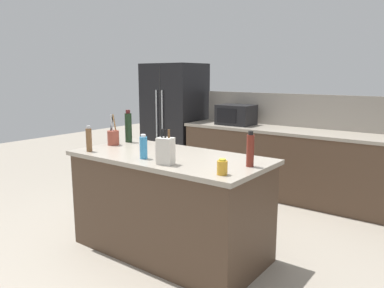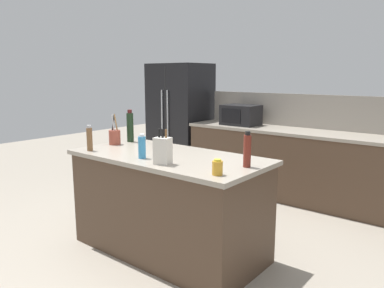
{
  "view_description": "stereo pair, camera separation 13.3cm",
  "coord_description": "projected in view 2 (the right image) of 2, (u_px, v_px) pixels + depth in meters",
  "views": [
    {
      "loc": [
        2.16,
        -2.55,
        1.66
      ],
      "look_at": [
        0.0,
        0.35,
        0.99
      ],
      "focal_mm": 35.0,
      "sensor_mm": 36.0,
      "label": 1
    },
    {
      "loc": [
        2.27,
        -2.47,
        1.66
      ],
      "look_at": [
        0.0,
        0.35,
        0.99
      ],
      "focal_mm": 35.0,
      "sensor_mm": 36.0,
      "label": 2
    }
  ],
  "objects": [
    {
      "name": "pepper_grinder",
      "position": [
        90.0,
        139.0,
        3.58
      ],
      "size": [
        0.05,
        0.05,
        0.25
      ],
      "color": "brown",
      "rests_on": "kitchen_island"
    },
    {
      "name": "kitchen_island",
      "position": [
        169.0,
        204.0,
        3.5
      ],
      "size": [
        1.84,
        0.9,
        0.94
      ],
      "color": "#4C3828",
      "rests_on": "ground_plane"
    },
    {
      "name": "ground_plane",
      "position": [
        169.0,
        250.0,
        3.59
      ],
      "size": [
        14.0,
        14.0,
        0.0
      ],
      "primitive_type": "plane",
      "color": "gray"
    },
    {
      "name": "refrigerator",
      "position": [
        180.0,
        120.0,
        6.24
      ],
      "size": [
        0.92,
        0.75,
        1.84
      ],
      "color": "black",
      "rests_on": "ground_plane"
    },
    {
      "name": "dish_soap_bottle",
      "position": [
        142.0,
        147.0,
        3.26
      ],
      "size": [
        0.07,
        0.07,
        0.22
      ],
      "color": "#3384BC",
      "rests_on": "kitchen_island"
    },
    {
      "name": "knife_block",
      "position": [
        163.0,
        150.0,
        3.05
      ],
      "size": [
        0.15,
        0.12,
        0.29
      ],
      "rotation": [
        0.0,
        0.0,
        0.2
      ],
      "color": "beige",
      "rests_on": "kitchen_island"
    },
    {
      "name": "wall_backsplash",
      "position": [
        308.0,
        111.0,
        5.12
      ],
      "size": [
        3.12,
        0.03,
        0.46
      ],
      "primitive_type": "cube",
      "color": "gray",
      "rests_on": "back_counter_run"
    },
    {
      "name": "utensil_crock",
      "position": [
        115.0,
        137.0,
        3.92
      ],
      "size": [
        0.12,
        0.12,
        0.32
      ],
      "color": "brown",
      "rests_on": "kitchen_island"
    },
    {
      "name": "back_counter_run",
      "position": [
        296.0,
        165.0,
        5.01
      ],
      "size": [
        3.16,
        0.66,
        0.94
      ],
      "color": "#4C3828",
      "rests_on": "ground_plane"
    },
    {
      "name": "microwave",
      "position": [
        241.0,
        115.0,
        5.43
      ],
      "size": [
        0.51,
        0.39,
        0.29
      ],
      "color": "black",
      "rests_on": "back_counter_run"
    },
    {
      "name": "honey_jar",
      "position": [
        217.0,
        168.0,
        2.72
      ],
      "size": [
        0.08,
        0.08,
        0.12
      ],
      "color": "gold",
      "rests_on": "kitchen_island"
    },
    {
      "name": "wine_bottle",
      "position": [
        130.0,
        127.0,
        4.06
      ],
      "size": [
        0.07,
        0.07,
        0.35
      ],
      "color": "black",
      "rests_on": "kitchen_island"
    },
    {
      "name": "vinegar_bottle",
      "position": [
        247.0,
        150.0,
        2.94
      ],
      "size": [
        0.06,
        0.06,
        0.29
      ],
      "color": "maroon",
      "rests_on": "kitchen_island"
    }
  ]
}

